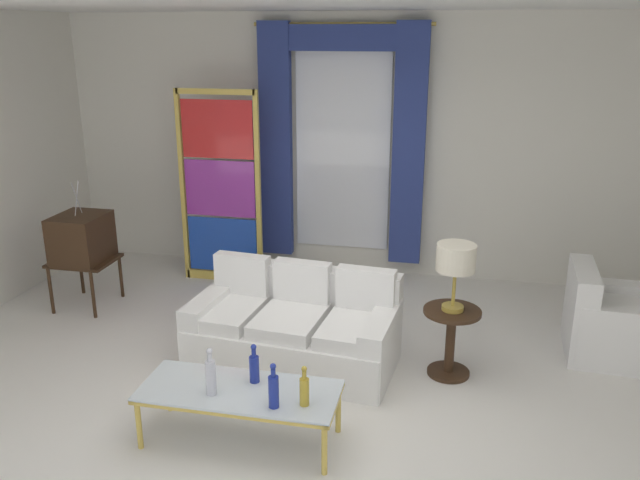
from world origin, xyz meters
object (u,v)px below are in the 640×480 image
Objects in this scene: stained_glass_divider at (220,192)px; peacock_figurine at (251,278)px; bottle_crystal_tall at (211,375)px; vintage_tv at (81,240)px; couch_white_long at (296,328)px; round_side_table at (451,336)px; bottle_blue_decanter at (304,390)px; armchair_white at (608,324)px; table_lamp_brass at (456,261)px; coffee_table at (240,394)px; bottle_amber_squat at (254,367)px; bottle_ruby_flask at (274,390)px.

stained_glass_divider is 1.05m from peacock_figurine.
vintage_tv is (-2.21, 2.03, 0.18)m from bottle_crystal_tall.
couch_white_long is 3.08× the size of round_side_table.
bottle_crystal_tall is at bearing -179.73° from bottle_blue_decanter.
armchair_white is 1.44× the size of peacock_figurine.
round_side_table is at bearing 0.78° from couch_white_long.
vintage_tv is at bearing 170.01° from table_lamp_brass.
stained_glass_divider reaches higher than armchair_white.
bottle_blue_decanter is at bearing -10.97° from coffee_table.
coffee_table is 2.33× the size of peacock_figurine.
peacock_figurine is at bearing 150.26° from table_lamp_brass.
table_lamp_brass reaches higher than bottle_crystal_tall.
coffee_table is 0.21m from bottle_amber_squat.
coffee_table is 4.74× the size of bottle_amber_squat.
couch_white_long is 1.15m from bottle_amber_squat.
armchair_white is 1.45× the size of round_side_table.
armchair_white is at bearing 41.40° from bottle_blue_decanter.
bottle_blue_decanter is 3.52m from vintage_tv.
round_side_table is (1.13, 1.43, -0.18)m from bottle_ruby_flask.
vintage_tv is at bearing 143.49° from bottle_amber_squat.
bottle_ruby_flask is 3.28m from armchair_white.
stained_glass_divider is 3.12m from table_lamp_brass.
bottle_ruby_flask is at bearing -38.09° from vintage_tv.
bottle_crystal_tall reaches higher than peacock_figurine.
couch_white_long is 2.59m from vintage_tv.
bottle_blue_decanter is 0.20m from bottle_ruby_flask.
bottle_ruby_flask is 0.24× the size of vintage_tv.
armchair_white is at bearing 14.40° from couch_white_long.
bottle_crystal_tall is 2.68m from peacock_figurine.
stained_glass_divider is (-1.05, 3.03, 0.50)m from bottle_crystal_tall.
coffee_table is 2.45× the size of table_lamp_brass.
vintage_tv is at bearing 144.71° from bottle_blue_decanter.
stained_glass_divider reaches higher than table_lamp_brass.
armchair_white is (2.50, 2.10, -0.25)m from bottle_ruby_flask.
bottle_ruby_flask is at bearing -51.51° from bottle_amber_squat.
bottle_blue_decanter is 1.66m from round_side_table.
vintage_tv reaches higher than bottle_amber_squat.
round_side_table is (1.33, 0.02, 0.05)m from couch_white_long.
coffee_table is 4.00× the size of bottle_crystal_tall.
stained_glass_divider is (-1.70, 3.02, 0.53)m from bottle_blue_decanter.
vintage_tv is 1.57m from stained_glass_divider.
stained_glass_divider is at bearing 137.82° from peacock_figurine.
bottle_amber_squat is 3.05m from vintage_tv.
vintage_tv is 1.80m from peacock_figurine.
couch_white_long is at bearing 106.64° from bottle_blue_decanter.
round_side_table is at bearing -29.74° from peacock_figurine.
table_lamp_brass is at bearing -29.74° from peacock_figurine.
bottle_blue_decanter is 0.98× the size of bottle_amber_squat.
vintage_tv is 2.26× the size of round_side_table.
peacock_figurine is 2.50m from round_side_table.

